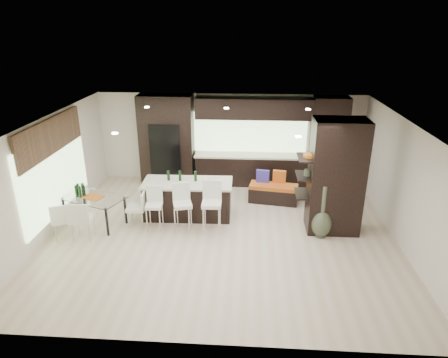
# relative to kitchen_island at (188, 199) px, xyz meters

# --- Properties ---
(ground) EXTENTS (8.00, 8.00, 0.00)m
(ground) POSITION_rel_kitchen_island_xyz_m (0.94, -0.87, -0.47)
(ground) COLOR beige
(ground) RESTS_ON ground
(back_wall) EXTENTS (8.00, 0.02, 2.70)m
(back_wall) POSITION_rel_kitchen_island_xyz_m (0.94, 2.63, 0.88)
(back_wall) COLOR silver
(back_wall) RESTS_ON ground
(left_wall) EXTENTS (0.02, 7.00, 2.70)m
(left_wall) POSITION_rel_kitchen_island_xyz_m (-3.06, -0.87, 0.88)
(left_wall) COLOR silver
(left_wall) RESTS_ON ground
(right_wall) EXTENTS (0.02, 7.00, 2.70)m
(right_wall) POSITION_rel_kitchen_island_xyz_m (4.94, -0.87, 0.88)
(right_wall) COLOR silver
(right_wall) RESTS_ON ground
(ceiling) EXTENTS (8.00, 7.00, 0.02)m
(ceiling) POSITION_rel_kitchen_island_xyz_m (0.94, -0.87, 2.23)
(ceiling) COLOR white
(ceiling) RESTS_ON ground
(window_left) EXTENTS (0.04, 3.20, 1.90)m
(window_left) POSITION_rel_kitchen_island_xyz_m (-3.02, -0.67, 0.88)
(window_left) COLOR #B2D199
(window_left) RESTS_ON left_wall
(window_back) EXTENTS (3.40, 0.04, 1.20)m
(window_back) POSITION_rel_kitchen_island_xyz_m (1.54, 2.59, 1.08)
(window_back) COLOR #B2D199
(window_back) RESTS_ON back_wall
(stone_accent) EXTENTS (0.08, 3.00, 0.80)m
(stone_accent) POSITION_rel_kitchen_island_xyz_m (-2.99, -0.67, 1.78)
(stone_accent) COLOR brown
(stone_accent) RESTS_ON left_wall
(ceiling_spots) EXTENTS (4.00, 3.00, 0.02)m
(ceiling_spots) POSITION_rel_kitchen_island_xyz_m (0.94, -0.62, 2.21)
(ceiling_spots) COLOR white
(ceiling_spots) RESTS_ON ceiling
(back_cabinetry) EXTENTS (6.80, 0.68, 2.70)m
(back_cabinetry) POSITION_rel_kitchen_island_xyz_m (1.44, 2.30, 0.88)
(back_cabinetry) COLOR black
(back_cabinetry) RESTS_ON ground
(refrigerator) EXTENTS (0.90, 0.68, 1.90)m
(refrigerator) POSITION_rel_kitchen_island_xyz_m (-0.96, 2.25, 0.48)
(refrigerator) COLOR black
(refrigerator) RESTS_ON ground
(partition_column) EXTENTS (1.20, 0.80, 2.70)m
(partition_column) POSITION_rel_kitchen_island_xyz_m (3.54, -0.47, 0.88)
(partition_column) COLOR black
(partition_column) RESTS_ON ground
(kitchen_island) EXTENTS (2.26, 1.02, 0.93)m
(kitchen_island) POSITION_rel_kitchen_island_xyz_m (0.00, 0.00, 0.00)
(kitchen_island) COLOR black
(kitchen_island) RESTS_ON ground
(stool_left) EXTENTS (0.41, 0.41, 0.87)m
(stool_left) POSITION_rel_kitchen_island_xyz_m (-0.69, -0.77, -0.03)
(stool_left) COLOR silver
(stool_left) RESTS_ON ground
(stool_mid) EXTENTS (0.51, 0.51, 0.94)m
(stool_mid) POSITION_rel_kitchen_island_xyz_m (-0.00, -0.79, 0.00)
(stool_mid) COLOR silver
(stool_mid) RESTS_ON ground
(stool_right) EXTENTS (0.45, 0.45, 1.01)m
(stool_right) POSITION_rel_kitchen_island_xyz_m (0.69, -0.80, 0.04)
(stool_right) COLOR silver
(stool_right) RESTS_ON ground
(bench) EXTENTS (1.39, 0.71, 0.51)m
(bench) POSITION_rel_kitchen_island_xyz_m (2.23, 0.99, -0.21)
(bench) COLOR black
(bench) RESTS_ON ground
(floor_vase) EXTENTS (0.55, 0.55, 1.27)m
(floor_vase) POSITION_rel_kitchen_island_xyz_m (3.24, -0.85, 0.17)
(floor_vase) COLOR #414C37
(floor_vase) RESTS_ON ground
(dining_table) EXTENTS (1.69, 1.32, 0.71)m
(dining_table) POSITION_rel_kitchen_island_xyz_m (-2.22, -0.59, -0.11)
(dining_table) COLOR white
(dining_table) RESTS_ON ground
(chair_near) EXTENTS (0.51, 0.51, 0.90)m
(chair_near) POSITION_rel_kitchen_island_xyz_m (-2.22, -1.33, -0.02)
(chair_near) COLOR silver
(chair_near) RESTS_ON ground
(chair_far) EXTENTS (0.59, 0.59, 0.84)m
(chair_far) POSITION_rel_kitchen_island_xyz_m (-2.68, -1.32, -0.05)
(chair_far) COLOR silver
(chair_far) RESTS_ON ground
(chair_end) EXTENTS (0.46, 0.46, 0.81)m
(chair_end) POSITION_rel_kitchen_island_xyz_m (-1.18, -0.59, -0.06)
(chair_end) COLOR silver
(chair_end) RESTS_ON ground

